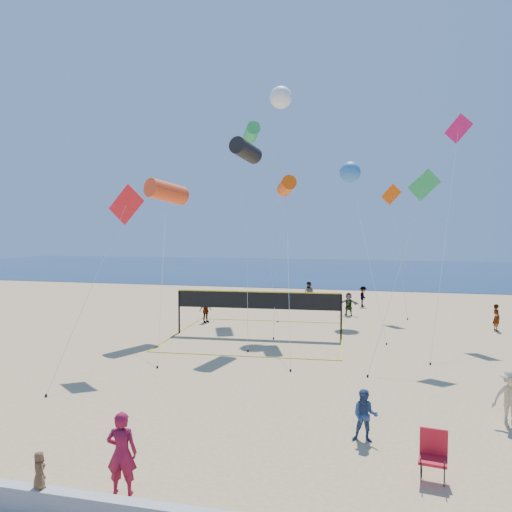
# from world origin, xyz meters

# --- Properties ---
(ground) EXTENTS (120.00, 120.00, 0.00)m
(ground) POSITION_xyz_m (0.00, 0.00, 0.00)
(ground) COLOR tan
(ground) RESTS_ON ground
(ocean) EXTENTS (140.00, 50.00, 0.03)m
(ocean) POSITION_xyz_m (0.00, 62.00, 0.01)
(ocean) COLOR #10284D
(ocean) RESTS_ON ground
(woman) EXTENTS (0.75, 0.57, 1.85)m
(woman) POSITION_xyz_m (-1.54, -1.80, 0.92)
(woman) COLOR maroon
(woman) RESTS_ON ground
(toddler) EXTENTS (0.44, 0.39, 0.75)m
(toddler) POSITION_xyz_m (-2.72, -3.00, 0.98)
(toddler) COLOR brown
(toddler) RESTS_ON seawall
(bystander_a) EXTENTS (0.71, 0.56, 1.44)m
(bystander_a) POSITION_xyz_m (3.57, 2.28, 0.72)
(bystander_a) COLOR navy
(bystander_a) RESTS_ON ground
(bystander_b) EXTENTS (1.17, 0.75, 1.71)m
(bystander_b) POSITION_xyz_m (7.73, 4.42, 0.85)
(bystander_b) COLOR #CAB386
(bystander_b) RESTS_ON ground
(far_person_0) EXTENTS (0.81, 0.94, 1.51)m
(far_person_0) POSITION_xyz_m (-6.69, 17.96, 0.76)
(far_person_0) COLOR gray
(far_person_0) RESTS_ON ground
(far_person_1) EXTENTS (1.48, 0.62, 1.54)m
(far_person_1) POSITION_xyz_m (1.89, 22.76, 0.77)
(far_person_1) COLOR gray
(far_person_1) RESTS_ON ground
(far_person_2) EXTENTS (0.50, 0.64, 1.55)m
(far_person_2) POSITION_xyz_m (10.49, 19.55, 0.77)
(far_person_2) COLOR gray
(far_person_2) RESTS_ON ground
(far_person_3) EXTENTS (1.07, 0.96, 1.81)m
(far_person_3) POSITION_xyz_m (-1.34, 26.65, 0.91)
(far_person_3) COLOR gray
(far_person_3) RESTS_ON ground
(far_person_4) EXTENTS (0.76, 1.09, 1.54)m
(far_person_4) POSITION_xyz_m (2.72, 27.03, 0.77)
(far_person_4) COLOR gray
(far_person_4) RESTS_ON ground
(camp_chair) EXTENTS (0.70, 0.84, 1.29)m
(camp_chair) POSITION_xyz_m (5.17, 0.50, 0.66)
(camp_chair) COLOR red
(camp_chair) RESTS_ON ground
(volleyball_net) EXTENTS (9.81, 9.67, 2.47)m
(volleyball_net) POSITION_xyz_m (-2.54, 14.87, 1.69)
(volleyball_net) COLOR black
(volleyball_net) RESTS_ON ground
(kite_0) EXTENTS (3.76, 8.60, 8.67)m
(kite_0) POSITION_xyz_m (-7.82, 14.77, 7.96)
(kite_0) COLOR #F2471C
(kite_0) RESTS_ON ground
(kite_1) EXTENTS (1.78, 4.78, 10.72)m
(kite_1) POSITION_xyz_m (-3.19, 14.79, 10.10)
(kite_1) COLOR black
(kite_1) RESTS_ON ground
(kite_2) EXTENTS (2.47, 9.25, 8.86)m
(kite_2) POSITION_xyz_m (-1.28, 16.59, 8.31)
(kite_2) COLOR #F25107
(kite_2) RESTS_ON ground
(kite_3) EXTENTS (1.84, 5.48, 7.85)m
(kite_3) POSITION_xyz_m (-7.02, 8.39, 6.64)
(kite_3) COLOR red
(kite_3) RESTS_ON ground
(kite_4) EXTENTS (3.17, 4.71, 8.67)m
(kite_4) POSITION_xyz_m (5.72, 12.68, 7.42)
(kite_4) COLOR green
(kite_4) RESTS_ON ground
(kite_5) EXTENTS (2.95, 9.34, 12.54)m
(kite_5) POSITION_xyz_m (8.12, 19.21, 10.93)
(kite_5) COLOR #DA155D
(kite_5) RESTS_ON ground
(kite_6) EXTENTS (1.63, 6.99, 15.04)m
(kite_6) POSITION_xyz_m (-2.39, 20.46, 14.32)
(kite_6) COLOR white
(kite_6) RESTS_ON ground
(kite_7) EXTENTS (3.35, 9.37, 10.40)m
(kite_7) POSITION_xyz_m (1.91, 22.77, 9.69)
(kite_7) COLOR #337ACB
(kite_7) RESTS_ON ground
(kite_8) EXTENTS (3.61, 5.14, 13.28)m
(kite_8) POSITION_xyz_m (-4.97, 22.93, 12.66)
(kite_8) COLOR green
(kite_8) RESTS_ON ground
(kite_9) EXTENTS (1.81, 2.45, 8.98)m
(kite_9) POSITION_xyz_m (4.69, 23.91, 7.73)
(kite_9) COLOR #F25107
(kite_9) RESTS_ON ground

